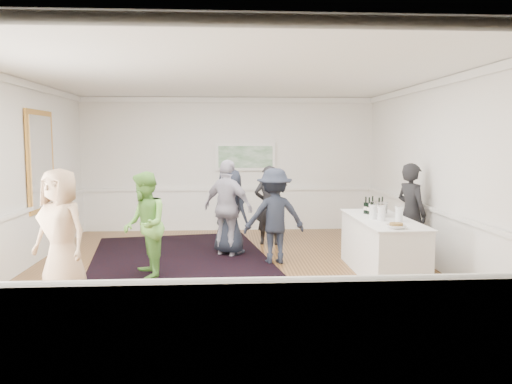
{
  "coord_description": "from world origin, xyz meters",
  "views": [
    {
      "loc": [
        -0.1,
        -8.04,
        2.19
      ],
      "look_at": [
        0.42,
        0.2,
        1.32
      ],
      "focal_mm": 35.0,
      "sensor_mm": 36.0,
      "label": 1
    }
  ],
  "objects": [
    {
      "name": "floor",
      "position": [
        0.0,
        0.0,
        0.0
      ],
      "size": [
        8.0,
        8.0,
        0.0
      ],
      "primitive_type": "plane",
      "color": "brown",
      "rests_on": "ground"
    },
    {
      "name": "ceiling",
      "position": [
        0.0,
        0.0,
        3.2
      ],
      "size": [
        7.0,
        8.0,
        0.02
      ],
      "primitive_type": "cube",
      "color": "white",
      "rests_on": "wall_back"
    },
    {
      "name": "wall_left",
      "position": [
        -3.5,
        0.0,
        1.6
      ],
      "size": [
        0.02,
        8.0,
        3.2
      ],
      "primitive_type": "cube",
      "color": "white",
      "rests_on": "floor"
    },
    {
      "name": "wall_right",
      "position": [
        3.5,
        0.0,
        1.6
      ],
      "size": [
        0.02,
        8.0,
        3.2
      ],
      "primitive_type": "cube",
      "color": "white",
      "rests_on": "floor"
    },
    {
      "name": "wall_back",
      "position": [
        0.0,
        4.0,
        1.6
      ],
      "size": [
        7.0,
        0.02,
        3.2
      ],
      "primitive_type": "cube",
      "color": "white",
      "rests_on": "floor"
    },
    {
      "name": "wall_front",
      "position": [
        0.0,
        -4.0,
        1.6
      ],
      "size": [
        7.0,
        0.02,
        3.2
      ],
      "primitive_type": "cube",
      "color": "white",
      "rests_on": "floor"
    },
    {
      "name": "wainscoting",
      "position": [
        0.0,
        0.0,
        0.5
      ],
      "size": [
        7.0,
        8.0,
        1.0
      ],
      "primitive_type": null,
      "color": "white",
      "rests_on": "floor"
    },
    {
      "name": "mirror",
      "position": [
        -3.45,
        1.3,
        1.8
      ],
      "size": [
        0.05,
        1.25,
        1.85
      ],
      "color": "gold",
      "rests_on": "wall_left"
    },
    {
      "name": "landscape_painting",
      "position": [
        0.4,
        3.95,
        1.78
      ],
      "size": [
        1.44,
        0.06,
        0.66
      ],
      "color": "white",
      "rests_on": "wall_back"
    },
    {
      "name": "area_rug",
      "position": [
        -0.96,
        1.21,
        0.01
      ],
      "size": [
        3.76,
        4.58,
        0.02
      ],
      "primitive_type": "cube",
      "rotation": [
        0.0,
        0.0,
        0.15
      ],
      "color": "black",
      "rests_on": "floor"
    },
    {
      "name": "serving_table",
      "position": [
        2.45,
        -0.22,
        0.46
      ],
      "size": [
        0.87,
        2.28,
        0.92
      ],
      "color": "white",
      "rests_on": "floor"
    },
    {
      "name": "bartender",
      "position": [
        3.2,
        0.52,
        0.89
      ],
      "size": [
        0.64,
        0.76,
        1.78
      ],
      "primitive_type": "imported",
      "rotation": [
        0.0,
        0.0,
        1.95
      ],
      "color": "black",
      "rests_on": "floor"
    },
    {
      "name": "guest_tan",
      "position": [
        -2.4,
        -0.98,
        0.9
      ],
      "size": [
        1.04,
        0.92,
        1.79
      ],
      "primitive_type": "imported",
      "rotation": [
        0.0,
        0.0,
        -0.49
      ],
      "color": "#9F8063",
      "rests_on": "floor"
    },
    {
      "name": "guest_green",
      "position": [
        -1.37,
        -0.17,
        0.85
      ],
      "size": [
        0.84,
        0.96,
        1.69
      ],
      "primitive_type": "imported",
      "rotation": [
        0.0,
        0.0,
        -1.3
      ],
      "color": "#66AE45",
      "rests_on": "floor"
    },
    {
      "name": "guest_lilac",
      "position": [
        -0.04,
        1.28,
        0.91
      ],
      "size": [
        1.12,
        0.99,
        1.82
      ],
      "primitive_type": "imported",
      "rotation": [
        0.0,
        0.0,
        2.51
      ],
      "color": "#AEA9BD",
      "rests_on": "floor"
    },
    {
      "name": "guest_dark_a",
      "position": [
        0.78,
        0.66,
        0.85
      ],
      "size": [
        1.16,
        0.75,
        1.69
      ],
      "primitive_type": "imported",
      "rotation": [
        0.0,
        0.0,
        3.26
      ],
      "color": "black",
      "rests_on": "floor"
    },
    {
      "name": "guest_dark_b",
      "position": [
        0.82,
        2.25,
        0.83
      ],
      "size": [
        0.63,
        0.44,
        1.66
      ],
      "primitive_type": "imported",
      "rotation": [
        0.0,
        0.0,
        3.06
      ],
      "color": "black",
      "rests_on": "floor"
    },
    {
      "name": "guest_navy",
      "position": [
        -0.0,
        1.38,
        0.82
      ],
      "size": [
        0.95,
        0.92,
        1.64
      ],
      "primitive_type": "imported",
      "rotation": [
        0.0,
        0.0,
        2.43
      ],
      "color": "black",
      "rests_on": "floor"
    },
    {
      "name": "wine_bottles",
      "position": [
        2.45,
        0.29,
        1.08
      ],
      "size": [
        0.36,
        0.29,
        0.31
      ],
      "color": "black",
      "rests_on": "serving_table"
    },
    {
      "name": "juice_pitchers",
      "position": [
        2.41,
        -0.41,
        1.04
      ],
      "size": [
        0.44,
        0.39,
        0.24
      ],
      "color": "#81BF44",
      "rests_on": "serving_table"
    },
    {
      "name": "ice_bucket",
      "position": [
        2.46,
        -0.01,
        1.04
      ],
      "size": [
        0.26,
        0.26,
        0.25
      ],
      "primitive_type": "cylinder",
      "color": "silver",
      "rests_on": "serving_table"
    },
    {
      "name": "nut_bowl",
      "position": [
        2.35,
        -1.12,
        0.96
      ],
      "size": [
        0.28,
        0.28,
        0.08
      ],
      "color": "white",
      "rests_on": "serving_table"
    }
  ]
}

